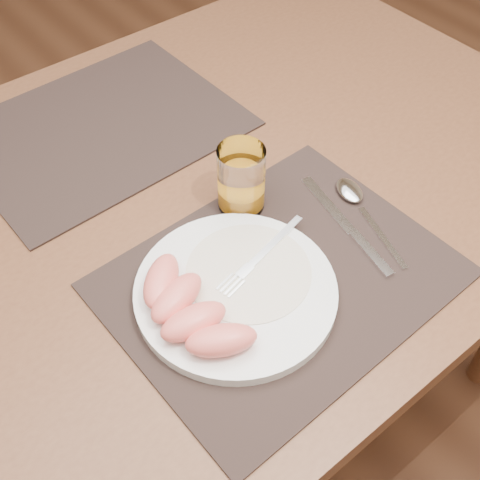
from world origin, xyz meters
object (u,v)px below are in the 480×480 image
(table, at_px, (183,232))
(fork, at_px, (256,261))
(placemat_near, at_px, (280,278))
(spoon, at_px, (354,197))
(knife, at_px, (352,232))
(plate, at_px, (236,291))
(juice_glass, at_px, (241,182))
(placemat_far, at_px, (101,127))

(table, relative_size, fork, 8.04)
(placemat_near, relative_size, spoon, 2.38)
(table, xyz_separation_m, placemat_near, (0.02, -0.22, 0.09))
(table, relative_size, placemat_near, 3.11)
(knife, relative_size, spoon, 1.16)
(plate, relative_size, juice_glass, 2.54)
(juice_glass, bearing_deg, knife, -58.84)
(table, distance_m, plate, 0.23)
(placemat_far, height_order, spoon, spoon)
(table, bearing_deg, spoon, -41.18)
(table, bearing_deg, fork, -90.21)
(fork, bearing_deg, placemat_near, -63.25)
(table, xyz_separation_m, placemat_far, (-0.01, 0.22, 0.09))
(placemat_near, bearing_deg, plate, 166.87)
(plate, distance_m, fork, 0.05)
(plate, xyz_separation_m, fork, (0.05, 0.02, 0.01))
(placemat_far, bearing_deg, spoon, -61.82)
(plate, bearing_deg, placemat_near, -13.13)
(table, height_order, placemat_near, placemat_near)
(table, distance_m, fork, 0.21)
(table, height_order, juice_glass, juice_glass)
(plate, bearing_deg, placemat_far, 84.68)
(placemat_near, xyz_separation_m, placemat_far, (-0.03, 0.44, 0.00))
(placemat_far, bearing_deg, knife, -70.13)
(plate, height_order, spoon, plate)
(knife, height_order, spoon, spoon)
(juice_glass, bearing_deg, plate, -131.21)
(plate, relative_size, spoon, 1.43)
(knife, distance_m, spoon, 0.07)
(placemat_near, xyz_separation_m, juice_glass, (0.05, 0.14, 0.05))
(table, xyz_separation_m, plate, (-0.05, -0.20, 0.10))
(table, relative_size, plate, 5.19)
(knife, bearing_deg, spoon, 42.51)
(placemat_near, xyz_separation_m, knife, (0.14, -0.01, 0.00))
(placemat_near, height_order, spoon, spoon)
(placemat_far, height_order, juice_glass, juice_glass)
(juice_glass, bearing_deg, fork, -119.60)
(knife, bearing_deg, placemat_near, 177.81)
(table, distance_m, juice_glass, 0.17)
(plate, bearing_deg, juice_glass, 48.79)
(knife, height_order, juice_glass, juice_glass)
(placemat_near, height_order, plate, plate)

